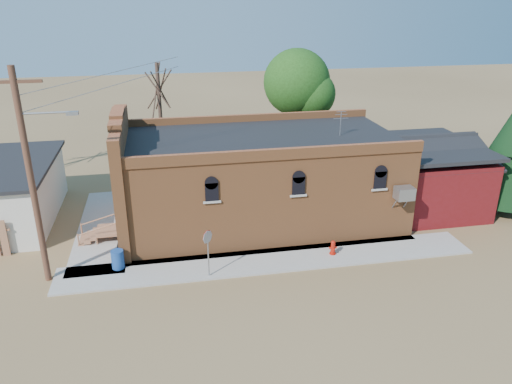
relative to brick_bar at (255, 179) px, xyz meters
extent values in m
plane|color=brown|center=(-1.64, -5.49, -2.34)|extent=(120.00, 120.00, 0.00)
cube|color=#9E9991|center=(-0.14, -4.59, -2.30)|extent=(19.00, 2.20, 0.08)
cube|color=#9E9991|center=(-7.94, 0.51, -2.30)|extent=(2.60, 10.00, 0.08)
cube|color=#AA6134|center=(0.36, 0.01, -0.09)|extent=(14.00, 7.00, 4.50)
cube|color=black|center=(0.36, 0.01, 2.21)|extent=(13.80, 6.80, 0.12)
cube|color=#AA6134|center=(-6.64, 0.01, 0.56)|extent=(0.50, 7.40, 5.80)
cube|color=navy|center=(-6.94, -1.19, 1.66)|extent=(0.08, 1.10, 1.56)
cube|color=gray|center=(6.46, -3.94, 0.26)|extent=(0.85, 0.65, 0.60)
cube|color=#5D1010|center=(9.86, 0.01, -0.74)|extent=(5.00, 6.00, 3.20)
cylinder|color=#512F20|center=(-9.84, -4.29, 2.16)|extent=(0.26, 0.26, 9.00)
cube|color=#512F20|center=(-9.84, -4.29, 6.06)|extent=(2.00, 0.12, 0.12)
cylinder|color=gray|center=(-8.94, -4.29, 4.86)|extent=(1.80, 0.08, 0.08)
cube|color=gray|center=(-7.94, -4.29, 4.81)|extent=(0.45, 0.22, 0.14)
cylinder|color=#4C372B|center=(-4.64, 7.51, 1.41)|extent=(0.24, 0.24, 7.50)
cylinder|color=#4C372B|center=(4.36, 8.01, 0.81)|extent=(0.28, 0.28, 6.30)
sphere|color=#1E4012|center=(4.36, 8.01, 3.61)|extent=(4.40, 4.40, 4.40)
cylinder|color=#4C372B|center=(13.86, -1.49, -1.74)|extent=(0.30, 0.30, 1.20)
cone|color=black|center=(13.86, -1.49, 1.06)|extent=(3.60, 3.60, 5.50)
cylinder|color=#AC1609|center=(2.81, -4.60, -2.23)|extent=(0.39, 0.39, 0.06)
cylinder|color=#AC1609|center=(2.81, -4.60, -1.94)|extent=(0.27, 0.27, 0.52)
sphere|color=#AC1609|center=(2.81, -4.60, -1.67)|extent=(0.21, 0.21, 0.21)
cylinder|color=#AC1609|center=(2.81, -4.74, -1.94)|extent=(0.13, 0.14, 0.10)
cylinder|color=#AC1609|center=(2.67, -4.60, -1.94)|extent=(0.14, 0.13, 0.10)
cylinder|color=#AC1609|center=(2.94, -4.60, -1.94)|extent=(0.14, 0.13, 0.10)
cylinder|color=gray|center=(-3.07, -5.42, -1.28)|extent=(0.07, 0.07, 1.96)
cylinder|color=gray|center=(-3.07, -5.43, -0.39)|extent=(0.42, 0.44, 0.59)
cylinder|color=red|center=(-3.07, -5.40, -0.39)|extent=(0.42, 0.44, 0.59)
cylinder|color=navy|center=(-6.94, -3.99, -1.83)|extent=(0.69, 0.69, 0.85)
camera|label=1|loc=(-4.64, -24.11, 9.08)|focal=35.00mm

